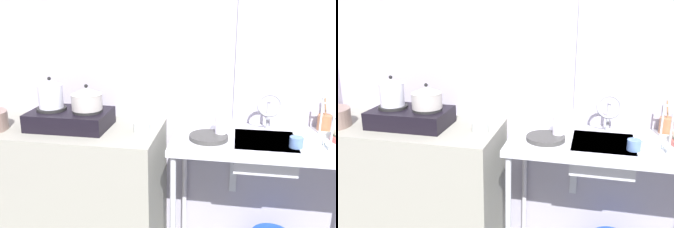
# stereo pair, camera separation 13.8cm
# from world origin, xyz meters

# --- Properties ---
(wall_back) EXTENTS (4.70, 0.10, 2.54)m
(wall_back) POSITION_xyz_m (0.00, 1.64, 1.27)
(wall_back) COLOR #9E99AA
(wall_back) RESTS_ON ground
(wall_metal_strip) EXTENTS (0.05, 0.01, 2.03)m
(wall_metal_strip) POSITION_xyz_m (-0.09, 1.58, 1.40)
(wall_metal_strip) COLOR #B4B7C0
(counter_concrete) EXTENTS (1.29, 0.61, 0.92)m
(counter_concrete) POSITION_xyz_m (-1.24, 1.28, 0.46)
(counter_concrete) COLOR gray
(counter_concrete) RESTS_ON ground
(counter_sink) EXTENTS (1.34, 0.61, 0.92)m
(counter_sink) POSITION_xyz_m (0.18, 1.28, 0.84)
(counter_sink) COLOR #B4B7C0
(counter_sink) RESTS_ON ground
(stove) EXTENTS (0.53, 0.34, 0.13)m
(stove) POSITION_xyz_m (-1.20, 1.28, 0.98)
(stove) COLOR black
(stove) RESTS_ON counter_concrete
(pot_on_left_burner) EXTENTS (0.16, 0.16, 0.21)m
(pot_on_left_burner) POSITION_xyz_m (-1.32, 1.28, 1.14)
(pot_on_left_burner) COLOR silver
(pot_on_left_burner) RESTS_ON stove
(pot_on_right_burner) EXTENTS (0.21, 0.21, 0.17)m
(pot_on_right_burner) POSITION_xyz_m (-1.07, 1.28, 1.12)
(pot_on_right_burner) COLOR #A09C96
(pot_on_right_burner) RESTS_ON stove
(percolator) EXTENTS (0.11, 0.11, 0.16)m
(percolator) POSITION_xyz_m (-0.70, 1.28, 0.99)
(percolator) COLOR #B8C2BE
(percolator) RESTS_ON counter_concrete
(sink_basin) EXTENTS (0.37, 0.37, 0.16)m
(sink_basin) POSITION_xyz_m (0.09, 1.26, 0.84)
(sink_basin) COLOR #B4B7C0
(sink_basin) RESTS_ON counter_sink
(faucet) EXTENTS (0.16, 0.09, 0.27)m
(faucet) POSITION_xyz_m (0.11, 1.42, 1.09)
(faucet) COLOR #B4B7C0
(faucet) RESTS_ON counter_sink
(frying_pan) EXTENTS (0.24, 0.24, 0.03)m
(frying_pan) POSITION_xyz_m (-0.26, 1.21, 0.93)
(frying_pan) COLOR #373735
(frying_pan) RESTS_ON counter_sink
(cup_by_rack) EXTENTS (0.08, 0.08, 0.06)m
(cup_by_rack) POSITION_xyz_m (0.25, 1.17, 0.95)
(cup_by_rack) COLOR #5171A8
(cup_by_rack) RESTS_ON counter_sink
(small_bowl_on_drainboard) EXTENTS (0.15, 0.15, 0.04)m
(small_bowl_on_drainboard) POSITION_xyz_m (0.37, 1.29, 0.93)
(small_bowl_on_drainboard) COLOR white
(small_bowl_on_drainboard) RESTS_ON counter_sink
(bottle_by_sink) EXTENTS (0.07, 0.07, 0.21)m
(bottle_by_sink) POSITION_xyz_m (-0.19, 1.27, 1.00)
(bottle_by_sink) COLOR white
(bottle_by_sink) RESTS_ON counter_sink
(utensil_jar) EXTENTS (0.09, 0.09, 0.22)m
(utensil_jar) POSITION_xyz_m (0.48, 1.52, 0.97)
(utensil_jar) COLOR #A46643
(utensil_jar) RESTS_ON counter_sink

